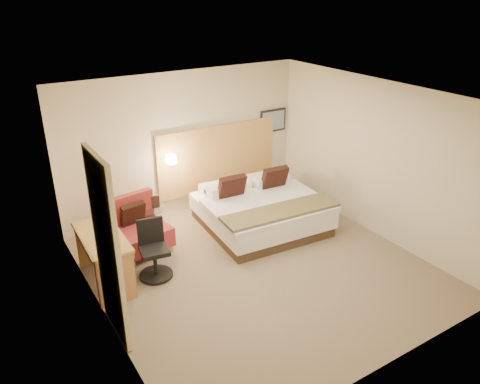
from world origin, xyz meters
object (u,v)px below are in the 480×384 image
lounge_chair (138,230)px  desk (104,245)px  desk_chair (154,254)px  side_table (151,221)px  bed (260,210)px

lounge_chair → desk: bearing=-139.4°
desk_chair → lounge_chair: bearing=85.5°
lounge_chair → desk: 0.99m
side_table → desk: size_ratio=0.47×
desk → desk_chair: (0.66, -0.22, -0.25)m
lounge_chair → desk_chair: lounge_chair is taller
side_table → desk_chair: size_ratio=0.66×
desk → bed: bearing=4.5°
desk → desk_chair: bearing=-18.6°
lounge_chair → desk: (-0.73, -0.62, 0.25)m
bed → lounge_chair: 2.23m
lounge_chair → desk: size_ratio=0.77×
lounge_chair → desk: lounge_chair is taller
side_table → desk_chair: desk_chair is taller
bed → side_table: bed is taller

